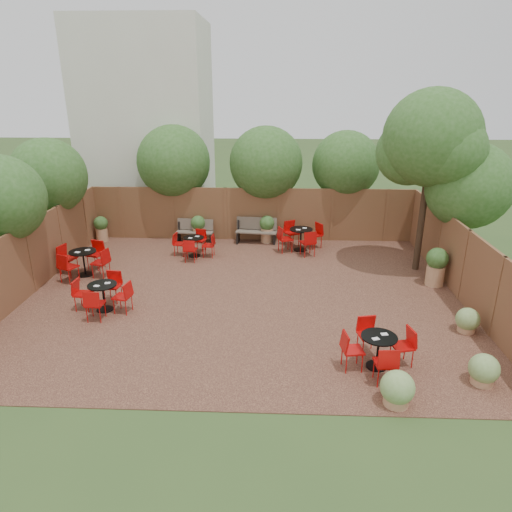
{
  "coord_description": "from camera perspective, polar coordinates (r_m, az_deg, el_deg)",
  "views": [
    {
      "loc": [
        0.86,
        -11.86,
        5.6
      ],
      "look_at": [
        0.34,
        0.5,
        1.0
      ],
      "focal_mm": 32.54,
      "sensor_mm": 36.0,
      "label": 1
    }
  ],
  "objects": [
    {
      "name": "courtyard_tree",
      "position": [
        14.82,
        20.73,
        12.78
      ],
      "size": [
        2.93,
        2.86,
        5.53
      ],
      "rotation": [
        0.0,
        0.0,
        -0.32
      ],
      "color": "black",
      "rests_on": "courtyard_paving"
    },
    {
      "name": "low_shrubs",
      "position": [
        10.37,
        22.42,
        -11.88
      ],
      "size": [
        2.93,
        3.4,
        0.69
      ],
      "color": "#AF7E57",
      "rests_on": "courtyard_paving"
    },
    {
      "name": "bistro_tables",
      "position": [
        13.82,
        -6.09,
        -1.56
      ],
      "size": [
        9.65,
        8.85,
        0.92
      ],
      "color": "black",
      "rests_on": "courtyard_paving"
    },
    {
      "name": "courtyard_paving",
      "position": [
        13.14,
        -1.58,
        -4.79
      ],
      "size": [
        12.0,
        10.0,
        0.02
      ],
      "primitive_type": "cube",
      "color": "#351C15",
      "rests_on": "ground"
    },
    {
      "name": "planters",
      "position": [
        16.04,
        1.01,
        2.16
      ],
      "size": [
        11.82,
        4.37,
        1.14
      ],
      "color": "#AF7E57",
      "rests_on": "courtyard_paving"
    },
    {
      "name": "overhang_foliage",
      "position": [
        15.75,
        -4.95,
        9.95
      ],
      "size": [
        15.74,
        10.57,
        2.76
      ],
      "color": "#2B541B",
      "rests_on": "ground"
    },
    {
      "name": "fence_back",
      "position": [
        17.5,
        -0.5,
        5.15
      ],
      "size": [
        12.0,
        0.08,
        2.0
      ],
      "primitive_type": "cube",
      "color": "brown",
      "rests_on": "ground"
    },
    {
      "name": "neighbour_building",
      "position": [
        20.64,
        -13.14,
        15.44
      ],
      "size": [
        5.0,
        4.0,
        8.0
      ],
      "primitive_type": "cube",
      "color": "beige",
      "rests_on": "ground"
    },
    {
      "name": "ground",
      "position": [
        13.15,
        -1.58,
        -4.83
      ],
      "size": [
        80.0,
        80.0,
        0.0
      ],
      "primitive_type": "plane",
      "color": "#354F23",
      "rests_on": "ground"
    },
    {
      "name": "fence_left",
      "position": [
        14.46,
        -26.08,
        -0.32
      ],
      "size": [
        0.08,
        10.0,
        2.0
      ],
      "primitive_type": "cube",
      "color": "brown",
      "rests_on": "ground"
    },
    {
      "name": "park_bench_left",
      "position": [
        17.52,
        -7.5,
        3.14
      ],
      "size": [
        1.41,
        0.58,
        0.85
      ],
      "rotation": [
        0.0,
        0.0,
        -0.1
      ],
      "color": "brown",
      "rests_on": "courtyard_paving"
    },
    {
      "name": "fence_right",
      "position": [
        13.72,
        24.24,
        -1.07
      ],
      "size": [
        0.08,
        10.0,
        2.0
      ],
      "primitive_type": "cube",
      "color": "brown",
      "rests_on": "ground"
    },
    {
      "name": "park_bench_right",
      "position": [
        17.27,
        0.07,
        3.22
      ],
      "size": [
        1.55,
        0.65,
        0.93
      ],
      "rotation": [
        0.0,
        0.0,
        -0.11
      ],
      "color": "brown",
      "rests_on": "courtyard_paving"
    }
  ]
}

